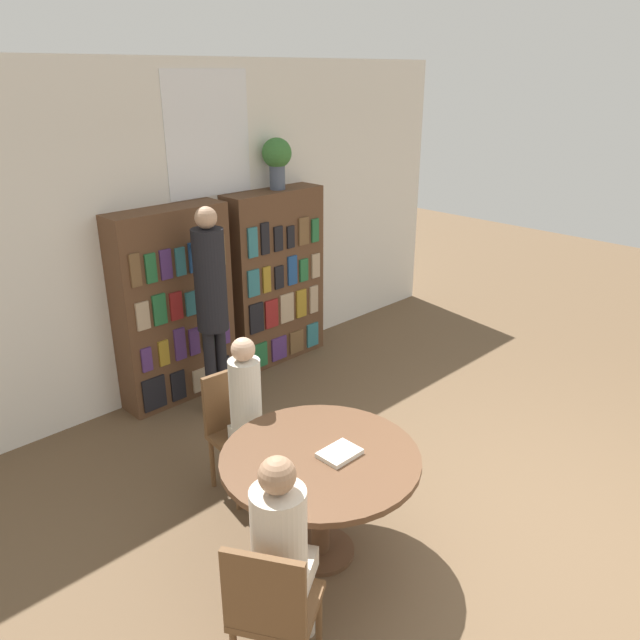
{
  "coord_description": "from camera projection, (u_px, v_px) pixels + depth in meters",
  "views": [
    {
      "loc": [
        -3.38,
        -1.3,
        2.89
      ],
      "look_at": [
        -0.16,
        1.95,
        1.05
      ],
      "focal_mm": 35.0,
      "sensor_mm": 36.0,
      "label": 1
    }
  ],
  "objects": [
    {
      "name": "bookshelf_right",
      "position": [
        275.0,
        278.0,
        6.43
      ],
      "size": [
        1.09,
        0.34,
        1.79
      ],
      "color": "brown",
      "rests_on": "ground_plane"
    },
    {
      "name": "seated_reader_left",
      "position": [
        250.0,
        414.0,
        4.31
      ],
      "size": [
        0.25,
        0.36,
        1.23
      ],
      "rotation": [
        0.0,
        0.0,
        -3.23
      ],
      "color": "beige",
      "rests_on": "ground_plane"
    },
    {
      "name": "bookshelf_left",
      "position": [
        174.0,
        307.0,
        5.65
      ],
      "size": [
        1.09,
        0.34,
        1.79
      ],
      "color": "brown",
      "rests_on": "ground_plane"
    },
    {
      "name": "seated_reader_right",
      "position": [
        282.0,
        546.0,
        3.06
      ],
      "size": [
        0.42,
        0.4,
        1.25
      ],
      "rotation": [
        0.0,
        0.0,
        -1.03
      ],
      "color": "beige",
      "rests_on": "ground_plane"
    },
    {
      "name": "flower_vase",
      "position": [
        277.0,
        157.0,
        6.03
      ],
      "size": [
        0.29,
        0.29,
        0.49
      ],
      "color": "#475166",
      "rests_on": "bookshelf_right"
    },
    {
      "name": "open_book_on_table",
      "position": [
        340.0,
        453.0,
        3.74
      ],
      "size": [
        0.24,
        0.18,
        0.03
      ],
      "color": "silver",
      "rests_on": "reading_table"
    },
    {
      "name": "chair_left_side",
      "position": [
        237.0,
        425.0,
        4.51
      ],
      "size": [
        0.43,
        0.43,
        0.9
      ],
      "rotation": [
        0.0,
        0.0,
        -3.23
      ],
      "color": "brown",
      "rests_on": "ground_plane"
    },
    {
      "name": "chair_near_camera",
      "position": [
        272.0,
        606.0,
        2.98
      ],
      "size": [
        0.55,
        0.55,
        0.9
      ],
      "rotation": [
        0.0,
        0.0,
        -1.03
      ],
      "color": "brown",
      "rests_on": "ground_plane"
    },
    {
      "name": "librarian_standing",
      "position": [
        211.0,
        293.0,
        5.27
      ],
      "size": [
        0.27,
        0.54,
        1.87
      ],
      "color": "black",
      "rests_on": "ground_plane"
    },
    {
      "name": "reading_table",
      "position": [
        320.0,
        472.0,
        3.79
      ],
      "size": [
        1.22,
        1.22,
        0.74
      ],
      "color": "brown",
      "rests_on": "ground_plane"
    },
    {
      "name": "wall_back",
      "position": [
        212.0,
        226.0,
        5.94
      ],
      "size": [
        6.4,
        0.07,
        3.0
      ],
      "color": "silver",
      "rests_on": "ground_plane"
    },
    {
      "name": "ground_plane",
      "position": [
        544.0,
        538.0,
        4.14
      ],
      "size": [
        16.0,
        16.0,
        0.0
      ],
      "primitive_type": "plane",
      "color": "brown"
    }
  ]
}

